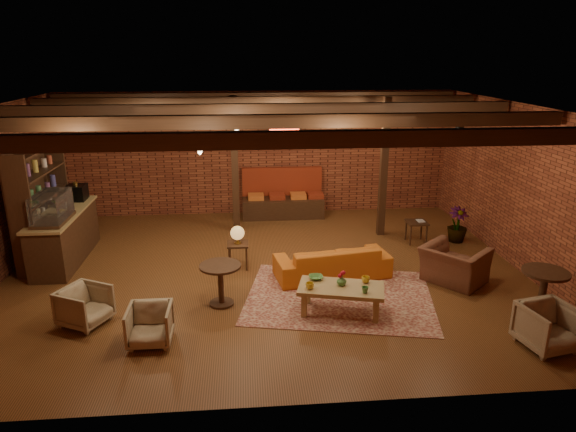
{
  "coord_description": "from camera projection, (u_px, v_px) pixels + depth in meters",
  "views": [
    {
      "loc": [
        -0.38,
        -9.27,
        4.15
      ],
      "look_at": [
        0.44,
        0.2,
        1.09
      ],
      "focal_mm": 32.0,
      "sensor_mm": 36.0,
      "label": 1
    }
  ],
  "objects": [
    {
      "name": "round_table_left",
      "position": [
        221.0,
        278.0,
        8.68
      ],
      "size": [
        0.7,
        0.7,
        0.73
      ],
      "color": "black",
      "rests_on": "floor"
    },
    {
      "name": "side_table_book",
      "position": [
        417.0,
        223.0,
        11.54
      ],
      "size": [
        0.45,
        0.45,
        0.52
      ],
      "rotation": [
        0.0,
        0.0,
        -0.01
      ],
      "color": "black",
      "rests_on": "floor"
    },
    {
      "name": "sofa",
      "position": [
        332.0,
        261.0,
        9.81
      ],
      "size": [
        2.28,
        1.19,
        0.63
      ],
      "primitive_type": "imported",
      "rotation": [
        0.0,
        0.0,
        3.31
      ],
      "color": "#BD5C1A",
      "rests_on": "floor"
    },
    {
      "name": "wall_right",
      "position": [
        521.0,
        188.0,
        10.01
      ],
      "size": [
        0.02,
        8.0,
        3.2
      ],
      "primitive_type": "cube",
      "color": "brown",
      "rests_on": "ground"
    },
    {
      "name": "ceiling_beams",
      "position": [
        264.0,
        114.0,
        9.15
      ],
      "size": [
        9.8,
        6.4,
        0.22
      ],
      "primitive_type": null,
      "color": "black",
      "rests_on": "ceiling"
    },
    {
      "name": "rug",
      "position": [
        339.0,
        296.0,
        9.09
      ],
      "size": [
        3.66,
        3.07,
        0.01
      ],
      "primitive_type": "cube",
      "rotation": [
        0.0,
        0.0,
        -0.21
      ],
      "color": "maroon",
      "rests_on": "floor"
    },
    {
      "name": "coffee_table",
      "position": [
        340.0,
        289.0,
        8.42
      ],
      "size": [
        1.51,
        1.01,
        0.73
      ],
      "rotation": [
        0.0,
        0.0,
        -0.25
      ],
      "color": "olive",
      "rests_on": "floor"
    },
    {
      "name": "wall_front",
      "position": [
        281.0,
        287.0,
        5.81
      ],
      "size": [
        10.0,
        0.02,
        3.2
      ],
      "primitive_type": "cube",
      "color": "brown",
      "rests_on": "ground"
    },
    {
      "name": "banquette",
      "position": [
        283.0,
        198.0,
        13.35
      ],
      "size": [
        2.1,
        0.7,
        1.0
      ],
      "primitive_type": null,
      "color": "maroon",
      "rests_on": "ground"
    },
    {
      "name": "post_left",
      "position": [
        235.0,
        165.0,
        12.02
      ],
      "size": [
        0.16,
        0.16,
        3.2
      ],
      "primitive_type": "cube",
      "color": "black",
      "rests_on": "ground"
    },
    {
      "name": "ceiling_pipe",
      "position": [
        261.0,
        116.0,
        10.73
      ],
      "size": [
        9.6,
        0.12,
        0.12
      ],
      "primitive_type": "cylinder",
      "rotation": [
        0.0,
        1.57,
        0.0
      ],
      "color": "black",
      "rests_on": "ceiling"
    },
    {
      "name": "floor",
      "position": [
        267.0,
        272.0,
        10.09
      ],
      "size": [
        10.0,
        10.0,
        0.0
      ],
      "primitive_type": "plane",
      "color": "#422A10",
      "rests_on": "ground"
    },
    {
      "name": "service_sign",
      "position": [
        284.0,
        130.0,
        12.36
      ],
      "size": [
        0.86,
        0.06,
        0.3
      ],
      "primitive_type": "cube",
      "color": "#F63418",
      "rests_on": "ceiling"
    },
    {
      "name": "armchair_b",
      "position": [
        150.0,
        323.0,
        7.56
      ],
      "size": [
        0.63,
        0.59,
        0.65
      ],
      "primitive_type": "imported",
      "rotation": [
        0.0,
        0.0,
        0.0
      ],
      "color": "beige",
      "rests_on": "floor"
    },
    {
      "name": "round_table_right",
      "position": [
        543.0,
        287.0,
        8.17
      ],
      "size": [
        0.72,
        0.72,
        0.85
      ],
      "color": "black",
      "rests_on": "floor"
    },
    {
      "name": "post_right",
      "position": [
        384.0,
        168.0,
        11.73
      ],
      "size": [
        0.16,
        0.16,
        3.2
      ],
      "primitive_type": "cube",
      "color": "black",
      "rests_on": "ground"
    },
    {
      "name": "armchair_far",
      "position": [
        549.0,
        325.0,
        7.43
      ],
      "size": [
        0.84,
        0.8,
        0.74
      ],
      "primitive_type": "imported",
      "rotation": [
        0.0,
        0.0,
        0.21
      ],
      "color": "beige",
      "rests_on": "floor"
    },
    {
      "name": "plant_counter",
      "position": [
        68.0,
        201.0,
        10.52
      ],
      "size": [
        0.35,
        0.39,
        0.3
      ],
      "primitive_type": "imported",
      "color": "#337F33",
      "rests_on": "service_counter"
    },
    {
      "name": "armchair_right",
      "position": [
        455.0,
        259.0,
        9.54
      ],
      "size": [
        1.23,
        1.27,
        0.94
      ],
      "primitive_type": "imported",
      "rotation": [
        0.0,
        0.0,
        2.29
      ],
      "color": "brown",
      "rests_on": "floor"
    },
    {
      "name": "plant_tall",
      "position": [
        461.0,
        190.0,
        11.37
      ],
      "size": [
        1.58,
        1.58,
        2.41
      ],
      "primitive_type": "imported",
      "rotation": [
        0.0,
        0.0,
        0.19
      ],
      "color": "#4C7F4C",
      "rests_on": "floor"
    },
    {
      "name": "side_table_lamp",
      "position": [
        238.0,
        236.0,
        10.13
      ],
      "size": [
        0.42,
        0.42,
        0.88
      ],
      "rotation": [
        0.0,
        0.0,
        -0.01
      ],
      "color": "black",
      "rests_on": "floor"
    },
    {
      "name": "ceiling_spotlights",
      "position": [
        264.0,
        127.0,
        9.21
      ],
      "size": [
        6.4,
        4.4,
        0.28
      ],
      "primitive_type": null,
      "color": "black",
      "rests_on": "ceiling"
    },
    {
      "name": "shelving_hutch",
      "position": [
        42.0,
        204.0,
        10.39
      ],
      "size": [
        0.52,
        2.0,
        2.4
      ],
      "primitive_type": null,
      "color": "black",
      "rests_on": "ground"
    },
    {
      "name": "ceiling",
      "position": [
        264.0,
        107.0,
        9.11
      ],
      "size": [
        10.0,
        8.0,
        0.02
      ],
      "primitive_type": "cube",
      "color": "black",
      "rests_on": "wall_back"
    },
    {
      "name": "armchair_a",
      "position": [
        84.0,
        304.0,
        8.09
      ],
      "size": [
        0.86,
        0.88,
        0.69
      ],
      "primitive_type": "imported",
      "rotation": [
        0.0,
        0.0,
        1.09
      ],
      "color": "beige",
      "rests_on": "floor"
    },
    {
      "name": "service_counter",
      "position": [
        63.0,
        224.0,
        10.46
      ],
      "size": [
        0.8,
        2.5,
        1.6
      ],
      "primitive_type": null,
      "color": "black",
      "rests_on": "ground"
    },
    {
      "name": "wall_back",
      "position": [
        259.0,
        154.0,
        13.39
      ],
      "size": [
        10.0,
        0.02,
        3.2
      ],
      "primitive_type": "cube",
      "color": "brown",
      "rests_on": "ground"
    }
  ]
}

